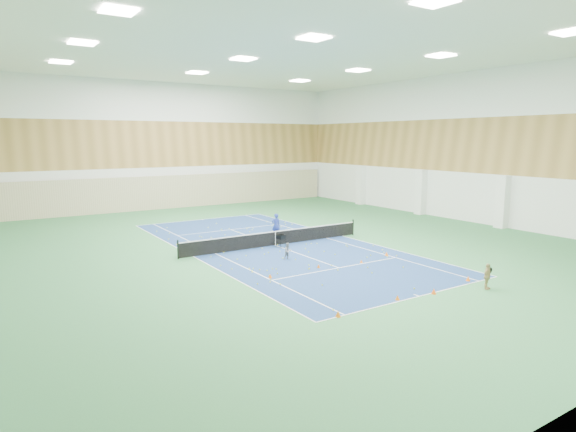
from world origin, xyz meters
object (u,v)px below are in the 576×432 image
at_px(tennis_net, 275,237).
at_px(ball_cart, 281,241).
at_px(child_court, 288,251).
at_px(child_apron, 487,276).
at_px(coach, 276,225).

relative_size(tennis_net, ball_cart, 15.80).
relative_size(child_court, child_apron, 0.81).
height_order(coach, child_apron, coach).
relative_size(tennis_net, coach, 7.76).
bearing_deg(child_court, ball_cart, 62.62).
xyz_separation_m(tennis_net, child_court, (-1.26, -3.43, -0.07)).
bearing_deg(tennis_net, coach, 57.79).
height_order(coach, ball_cart, coach).
bearing_deg(tennis_net, ball_cart, -87.24).
xyz_separation_m(child_apron, ball_cart, (-3.30, 12.21, -0.19)).
distance_m(child_court, ball_cart, 3.11).
xyz_separation_m(child_court, child_apron, (4.60, -9.38, 0.11)).
height_order(tennis_net, ball_cart, tennis_net).
relative_size(coach, child_court, 1.71).
height_order(tennis_net, child_apron, child_apron).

